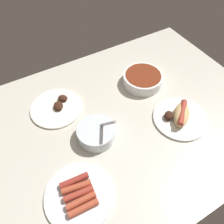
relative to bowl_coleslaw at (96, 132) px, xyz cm
name	(u,v)px	position (x,y,z in cm)	size (l,w,h in cm)	color
ground_plane	(126,119)	(14.96, 2.48, -4.53)	(120.00, 90.00, 3.00)	beige
bowl_coleslaw	(96,132)	(0.00, 0.00, 0.00)	(14.67, 14.67, 15.15)	silver
bowl_chili	(143,79)	(32.40, 15.69, -0.16)	(18.24, 18.24, 5.26)	white
plate_grilled_meat	(57,107)	(-8.20, 21.25, -2.33)	(21.98, 21.98, 3.17)	white
plate_hotdog_assembled	(180,116)	(33.72, -9.40, -1.18)	(22.22, 22.22, 5.61)	white
plate_sausages	(79,195)	(-15.31, -17.34, -2.06)	(22.72, 22.72, 3.14)	white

